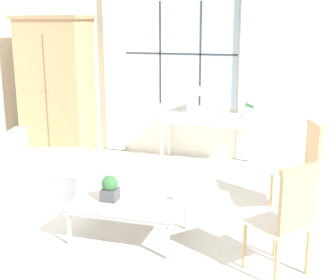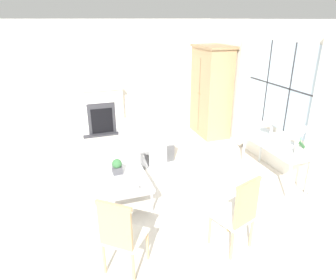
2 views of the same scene
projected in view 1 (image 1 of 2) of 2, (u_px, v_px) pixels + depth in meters
ground_plane at (105, 229)px, 4.95m from camera, size 14.00×14.00×0.00m
wall_back_windowed at (181, 69)px, 7.41m from camera, size 7.20×0.14×2.80m
armoire at (56, 85)px, 7.68m from camera, size 1.18×0.69×2.23m
console_table at (207, 120)px, 7.14m from camera, size 1.42×0.49×0.76m
table_lamp at (196, 90)px, 7.08m from camera, size 0.32×0.32×0.47m
potted_orchid at (247, 105)px, 6.89m from camera, size 0.19×0.15×0.49m
armchair_upholstered at (42, 176)px, 5.83m from camera, size 1.12×1.04×0.80m
side_chair_wooden at (303, 164)px, 5.23m from camera, size 0.56×0.56×1.06m
accent_chair_wooden at (287, 215)px, 3.90m from camera, size 0.62×0.62×1.02m
coffee_table at (129, 204)px, 4.69m from camera, size 1.11×0.77×0.40m
potted_plant_small at (110, 188)px, 4.64m from camera, size 0.16×0.16×0.26m
pillar_candle at (177, 197)px, 4.65m from camera, size 0.10×0.10×0.11m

